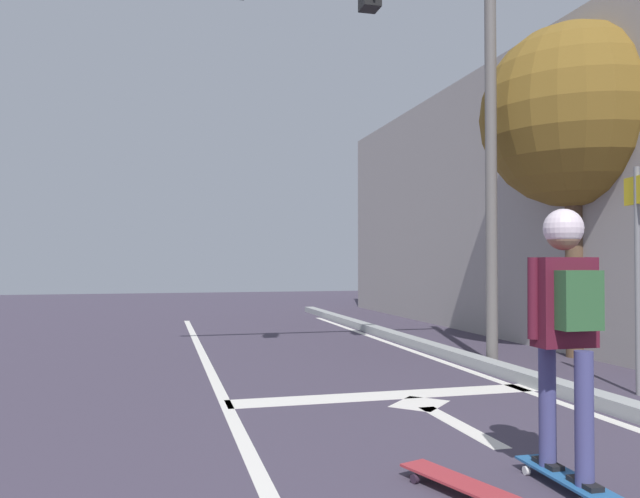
{
  "coord_description": "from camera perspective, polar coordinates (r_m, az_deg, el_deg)",
  "views": [
    {
      "loc": [
        -0.57,
        0.72,
        1.41
      ],
      "look_at": [
        1.24,
        7.71,
        1.56
      ],
      "focal_mm": 34.97,
      "sensor_mm": 36.0,
      "label": 1
    }
  ],
  "objects": [
    {
      "name": "traffic_signal_mast",
      "position": [
        8.74,
        7.13,
        16.99
      ],
      "size": [
        5.38,
        0.34,
        5.92
      ],
      "color": "#625E5A",
      "rests_on": "ground"
    },
    {
      "name": "curb_strip",
      "position": [
        6.84,
        23.74,
        -12.4
      ],
      "size": [
        0.24,
        24.0,
        0.14
      ],
      "primitive_type": "cube",
      "color": "#9A9D9D",
      "rests_on": "ground"
    },
    {
      "name": "stop_bar",
      "position": [
        6.79,
        6.21,
        -13.16
      ],
      "size": [
        3.4,
        0.4,
        0.01
      ],
      "primitive_type": "cube",
      "color": "silver",
      "rests_on": "ground"
    },
    {
      "name": "lane_arrow_head",
      "position": [
        6.45,
        9.1,
        -13.79
      ],
      "size": [
        0.71,
        0.71,
        0.01
      ],
      "primitive_type": "cube",
      "rotation": [
        0.0,
        0.0,
        0.79
      ],
      "color": "silver",
      "rests_on": "ground"
    },
    {
      "name": "street_sign_post",
      "position": [
        7.43,
        27.05,
        0.21
      ],
      "size": [
        0.13,
        0.44,
        2.43
      ],
      "color": "slate",
      "rests_on": "ground"
    },
    {
      "name": "skateboard",
      "position": [
        4.39,
        21.55,
        -18.89
      ],
      "size": [
        0.23,
        0.85,
        0.09
      ],
      "color": "#255B94",
      "rests_on": "ground"
    },
    {
      "name": "roadside_tree",
      "position": [
        10.24,
        22.18,
        11.11
      ],
      "size": [
        2.75,
        2.75,
        4.97
      ],
      "color": "brown",
      "rests_on": "ground"
    },
    {
      "name": "lane_line_center",
      "position": [
        5.5,
        -7.55,
        -16.02
      ],
      "size": [
        0.12,
        20.0,
        0.01
      ],
      "primitive_type": "cube",
      "color": "silver",
      "rests_on": "ground"
    },
    {
      "name": "lane_line_curbside",
      "position": [
        6.71,
        22.03,
        -13.23
      ],
      "size": [
        0.12,
        20.0,
        0.01
      ],
      "primitive_type": "cube",
      "color": "silver",
      "rests_on": "ground"
    },
    {
      "name": "skater",
      "position": [
        4.17,
        21.56,
        -4.89
      ],
      "size": [
        0.46,
        0.62,
        1.66
      ],
      "color": "#414176",
      "rests_on": "skateboard"
    },
    {
      "name": "spare_skateboard",
      "position": [
        4.11,
        12.67,
        -20.18
      ],
      "size": [
        0.47,
        0.9,
        0.09
      ],
      "color": "#A73036",
      "rests_on": "ground"
    },
    {
      "name": "lane_arrow_stem",
      "position": [
        5.7,
        12.66,
        -15.47
      ],
      "size": [
        0.16,
        1.4,
        0.01
      ],
      "primitive_type": "cube",
      "color": "silver",
      "rests_on": "ground"
    }
  ]
}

